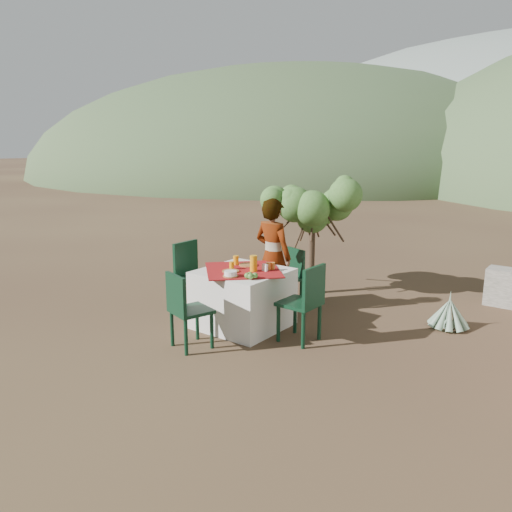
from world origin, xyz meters
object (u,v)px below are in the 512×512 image
(table, at_px, (243,298))
(chair_right, at_px, (305,300))
(chair_near, at_px, (185,307))
(juice_pitcher, at_px, (254,263))
(chair_far, at_px, (290,274))
(chair_left, at_px, (192,273))
(agave, at_px, (449,314))
(person, at_px, (273,256))
(shrub_tree, at_px, (317,213))

(table, bearing_deg, chair_right, 0.98)
(chair_near, relative_size, juice_pitcher, 4.47)
(juice_pitcher, bearing_deg, chair_far, 98.23)
(chair_left, bearing_deg, juice_pitcher, -92.91)
(chair_right, relative_size, agave, 1.70)
(person, bearing_deg, chair_far, -88.67)
(juice_pitcher, bearing_deg, chair_left, 177.70)
(person, bearing_deg, juice_pitcher, 109.71)
(chair_near, bearing_deg, agave, -114.70)
(shrub_tree, bearing_deg, chair_left, -118.13)
(shrub_tree, xyz_separation_m, juice_pitcher, (0.16, -1.83, -0.43))
(chair_left, height_order, chair_right, chair_left)
(table, height_order, chair_left, chair_left)
(table, relative_size, chair_near, 1.44)
(agave, distance_m, juice_pitcher, 2.61)
(chair_left, distance_m, agave, 3.48)
(chair_near, height_order, juice_pitcher, juice_pitcher)
(chair_near, distance_m, shrub_tree, 2.93)
(chair_right, bearing_deg, table, -87.41)
(shrub_tree, relative_size, agave, 2.93)
(chair_far, distance_m, agave, 2.22)
(chair_near, bearing_deg, person, -74.94)
(chair_near, bearing_deg, chair_far, -75.28)
(chair_right, relative_size, juice_pitcher, 4.70)
(chair_far, bearing_deg, chair_left, -112.95)
(chair_left, xyz_separation_m, person, (0.94, 0.64, 0.26))
(table, bearing_deg, chair_far, 89.77)
(chair_right, bearing_deg, juice_pitcher, -88.11)
(chair_left, bearing_deg, chair_right, -91.86)
(chair_near, height_order, chair_right, chair_right)
(chair_right, xyz_separation_m, shrub_tree, (-0.93, 1.83, 0.76))
(chair_right, bearing_deg, agave, 142.68)
(chair_left, relative_size, chair_right, 1.04)
(chair_near, bearing_deg, chair_right, -118.28)
(table, height_order, chair_near, chair_near)
(table, xyz_separation_m, agave, (2.16, 1.55, -0.19))
(person, height_order, juice_pitcher, person)
(chair_left, distance_m, shrub_tree, 2.16)
(chair_near, relative_size, chair_right, 0.95)
(person, height_order, agave, person)
(chair_left, relative_size, juice_pitcher, 4.89)
(chair_left, distance_m, chair_right, 1.88)
(chair_far, relative_size, juice_pitcher, 4.14)
(shrub_tree, bearing_deg, table, -89.97)
(table, relative_size, person, 0.81)
(juice_pitcher, bearing_deg, shrub_tree, 95.08)
(table, distance_m, agave, 2.67)
(chair_right, distance_m, shrub_tree, 2.19)
(chair_left, distance_m, person, 1.16)
(table, distance_m, chair_left, 0.97)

